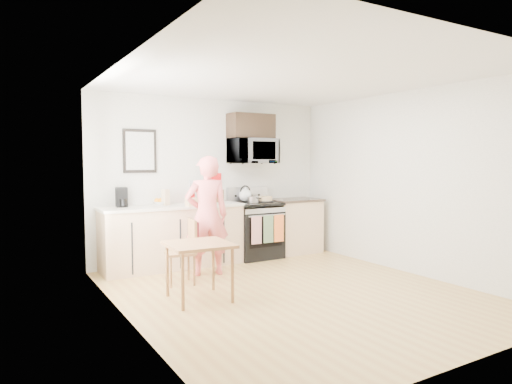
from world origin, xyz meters
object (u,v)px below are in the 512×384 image
dining_table (199,250)px  cake (266,199)px  range (256,231)px  person (207,216)px  microwave (252,151)px  chair (189,242)px

dining_table → cake: bearing=40.2°
range → person: 1.38m
microwave → cake: 0.82m
range → person: (-1.17, -0.63, 0.40)m
cake → microwave: bearing=143.1°
microwave → person: size_ratio=0.45×
person → dining_table: bearing=73.8°
microwave → person: 1.66m
chair → cake: size_ratio=3.10×
dining_table → cake: 2.54m
person → cake: person is taller
range → chair: range is taller
dining_table → cake: cake is taller
range → microwave: microwave is taller
dining_table → chair: bearing=76.5°
cake → dining_table: bearing=-139.8°
range → dining_table: 2.40m
chair → cake: 2.00m
person → chair: bearing=49.7°
range → cake: size_ratio=4.27×
range → person: bearing=-151.8°
microwave → dining_table: bearing=-134.8°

